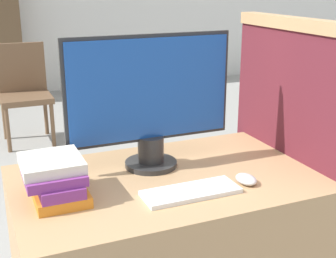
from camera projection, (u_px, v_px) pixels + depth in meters
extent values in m
cube|color=#5B1E28|center=(288.00, 175.00, 2.04)|extent=(0.05, 0.78, 1.24)
cube|color=tan|center=(300.00, 24.00, 1.84)|extent=(0.07, 0.78, 0.05)
cylinder|color=#282828|center=(151.00, 164.00, 1.87)|extent=(0.21, 0.21, 0.02)
cylinder|color=#282828|center=(151.00, 149.00, 1.85)|extent=(0.10, 0.10, 0.10)
cube|color=#282828|center=(150.00, 89.00, 1.78)|extent=(0.66, 0.01, 0.41)
cube|color=#19479E|center=(150.00, 89.00, 1.78)|extent=(0.64, 0.02, 0.38)
cube|color=white|center=(191.00, 192.00, 1.63)|extent=(0.34, 0.13, 0.02)
ellipsoid|color=silver|center=(246.00, 179.00, 1.71)|extent=(0.07, 0.10, 0.03)
cube|color=orange|center=(59.00, 193.00, 1.59)|extent=(0.18, 0.24, 0.04)
cube|color=#7A3384|center=(58.00, 183.00, 1.58)|extent=(0.14, 0.25, 0.04)
cube|color=#7A3384|center=(53.00, 174.00, 1.57)|extent=(0.19, 0.22, 0.03)
cube|color=silver|center=(51.00, 163.00, 1.57)|extent=(0.20, 0.21, 0.04)
cylinder|color=brown|center=(8.00, 130.00, 4.02)|extent=(0.04, 0.04, 0.40)
cylinder|color=brown|center=(53.00, 125.00, 4.16)|extent=(0.04, 0.04, 0.40)
cylinder|color=brown|center=(4.00, 119.00, 4.35)|extent=(0.04, 0.04, 0.40)
cylinder|color=brown|center=(46.00, 114.00, 4.49)|extent=(0.04, 0.04, 0.40)
cube|color=brown|center=(26.00, 98.00, 4.19)|extent=(0.44, 0.44, 0.05)
cube|color=brown|center=(21.00, 67.00, 4.29)|extent=(0.44, 0.04, 0.44)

